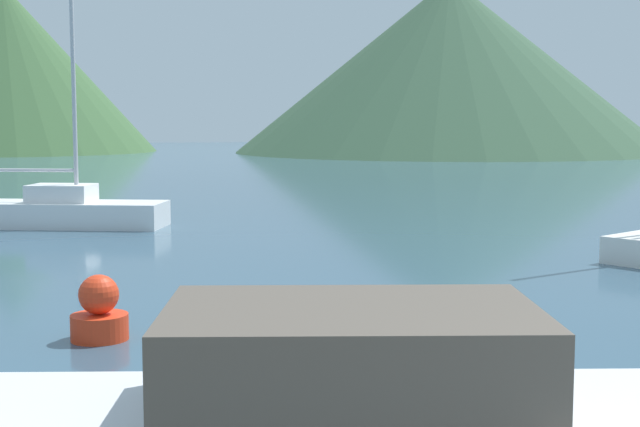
{
  "coord_description": "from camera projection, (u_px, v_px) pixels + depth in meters",
  "views": [
    {
      "loc": [
        -3.93,
        -3.14,
        3.04
      ],
      "look_at": [
        -0.54,
        14.0,
        1.2
      ],
      "focal_mm": 50.0,
      "sensor_mm": 36.0,
      "label": 1
    }
  ],
  "objects": [
    {
      "name": "buoy_marker",
      "position": [
        99.0,
        313.0,
        12.33
      ],
      "size": [
        0.8,
        0.8,
        0.91
      ],
      "color": "red",
      "rests_on": "ground_plane"
    },
    {
      "name": "hill_west",
      "position": [
        5.0,
        68.0,
        84.65
      ],
      "size": [
        28.21,
        28.21,
        15.9
      ],
      "color": "#3D6038",
      "rests_on": "ground_plane"
    },
    {
      "name": "hill_central",
      "position": [
        449.0,
        66.0,
        83.53
      ],
      "size": [
        40.25,
        40.25,
        16.17
      ],
      "color": "#38563D",
      "rests_on": "ground_plane"
    },
    {
      "name": "sailboat_inner",
      "position": [
        62.0,
        210.0,
        25.4
      ],
      "size": [
        6.11,
        3.34,
        8.73
      ],
      "rotation": [
        0.0,
        0.0,
        -0.28
      ],
      "color": "white",
      "rests_on": "ground_plane"
    }
  ]
}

